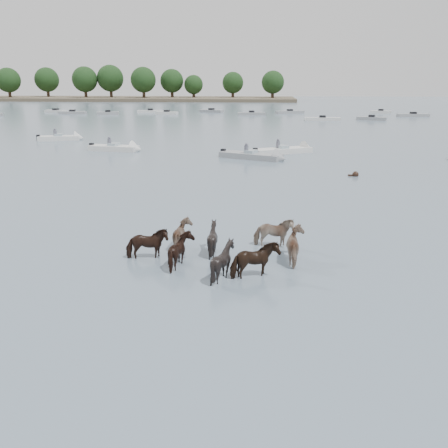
{
  "coord_description": "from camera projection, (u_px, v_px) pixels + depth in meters",
  "views": [
    {
      "loc": [
        0.79,
        -16.43,
        6.33
      ],
      "look_at": [
        -0.73,
        0.8,
        1.1
      ],
      "focal_mm": 37.98,
      "sensor_mm": 36.0,
      "label": 1
    }
  ],
  "objects": [
    {
      "name": "motorboat_b",
      "position": [
        259.0,
        157.0,
        39.95
      ],
      "size": [
        6.01,
        3.89,
        1.92
      ],
      "rotation": [
        0.0,
        0.0,
        -0.43
      ],
      "color": "gray",
      "rests_on": "ground"
    },
    {
      "name": "distant_flotilla",
      "position": [
        266.0,
        114.0,
        90.69
      ],
      "size": [
        109.33,
        22.99,
        0.93
      ],
      "color": "gray",
      "rests_on": "ground"
    },
    {
      "name": "swimming_pony",
      "position": [
        355.0,
        175.0,
        32.89
      ],
      "size": [
        0.72,
        0.44,
        0.44
      ],
      "color": "black",
      "rests_on": "ground"
    },
    {
      "name": "motorboat_a",
      "position": [
        121.0,
        148.0,
        44.81
      ],
      "size": [
        5.35,
        2.35,
        1.92
      ],
      "rotation": [
        0.0,
        0.0,
        -0.15
      ],
      "color": "silver",
      "rests_on": "ground"
    },
    {
      "name": "ground",
      "position": [
        242.0,
        259.0,
        17.56
      ],
      "size": [
        400.0,
        400.0,
        0.0
      ],
      "primitive_type": "plane",
      "color": "#4A5A6A",
      "rests_on": "ground"
    },
    {
      "name": "motorboat_c",
      "position": [
        290.0,
        150.0,
        43.6
      ],
      "size": [
        6.05,
        4.37,
        1.92
      ],
      "rotation": [
        0.0,
        0.0,
        0.51
      ],
      "color": "silver",
      "rests_on": "ground"
    },
    {
      "name": "pony_herd",
      "position": [
        224.0,
        247.0,
        17.23
      ],
      "size": [
        7.22,
        4.5,
        1.39
      ],
      "color": "black",
      "rests_on": "ground"
    },
    {
      "name": "motorboat_f",
      "position": [
        66.0,
        138.0,
        53.07
      ],
      "size": [
        5.09,
        2.84,
        1.92
      ],
      "rotation": [
        0.0,
        0.0,
        0.27
      ],
      "color": "silver",
      "rests_on": "ground"
    },
    {
      "name": "shoreline",
      "position": [
        65.0,
        99.0,
        166.34
      ],
      "size": [
        160.0,
        30.0,
        1.0
      ],
      "primitive_type": "cube",
      "color": "#4C4233",
      "rests_on": "ground"
    },
    {
      "name": "treeline",
      "position": [
        49.0,
        80.0,
        164.46
      ],
      "size": [
        148.8,
        19.02,
        11.92
      ],
      "color": "#382619",
      "rests_on": "ground"
    }
  ]
}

